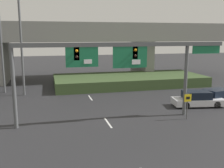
# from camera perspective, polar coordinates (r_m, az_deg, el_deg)

# --- Properties ---
(lane_markings) EXTENTS (0.14, 44.22, 0.01)m
(lane_markings) POSITION_cam_1_polar(r_m,az_deg,el_deg) (24.16, -3.13, -5.28)
(lane_markings) COLOR silver
(lane_markings) RESTS_ON ground
(signal_gantry) EXTENTS (16.61, 0.44, 6.07)m
(signal_gantry) POSITION_cam_1_polar(r_m,az_deg,el_deg) (19.93, 1.63, 5.79)
(signal_gantry) COLOR #515456
(signal_gantry) RESTS_ON ground
(speed_limit_sign) EXTENTS (0.60, 0.11, 2.10)m
(speed_limit_sign) POSITION_cam_1_polar(r_m,az_deg,el_deg) (21.54, 16.11, -3.88)
(speed_limit_sign) COLOR #4C4C4C
(speed_limit_sign) RESTS_ON ground
(highway_light_pole_near) EXTENTS (0.70, 0.36, 15.66)m
(highway_light_pole_near) POSITION_cam_1_polar(r_m,az_deg,el_deg) (30.25, -19.44, 13.05)
(highway_light_pole_near) COLOR #515456
(highway_light_pole_near) RESTS_ON ground
(highway_light_pole_far) EXTENTS (0.70, 0.36, 13.78)m
(highway_light_pole_far) POSITION_cam_1_polar(r_m,az_deg,el_deg) (32.36, -23.19, 10.93)
(highway_light_pole_far) COLOR #515456
(highway_light_pole_far) RESTS_ON ground
(overpass_bridge) EXTENTS (49.28, 9.04, 8.33)m
(overpass_bridge) POSITION_cam_1_polar(r_m,az_deg,el_deg) (39.88, -7.85, 9.79)
(overpass_bridge) COLOR gray
(overpass_bridge) RESTS_ON ground
(grass_embankment) EXTENTS (19.70, 8.29, 1.27)m
(grass_embankment) POSITION_cam_1_polar(r_m,az_deg,el_deg) (35.33, 3.72, 0.84)
(grass_embankment) COLOR #384C28
(grass_embankment) RESTS_ON ground
(parked_sedan_near_right) EXTENTS (4.94, 2.61, 1.44)m
(parked_sedan_near_right) POSITION_cam_1_polar(r_m,az_deg,el_deg) (25.94, 18.12, -3.17)
(parked_sedan_near_right) COLOR silver
(parked_sedan_near_right) RESTS_ON ground
(parked_sedan_mid_right) EXTENTS (4.91, 2.71, 1.39)m
(parked_sedan_mid_right) POSITION_cam_1_polar(r_m,az_deg,el_deg) (27.88, 22.13, -2.54)
(parked_sedan_mid_right) COLOR black
(parked_sedan_mid_right) RESTS_ON ground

